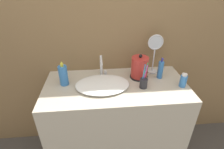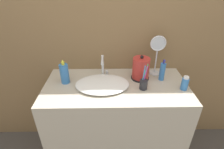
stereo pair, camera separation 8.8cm
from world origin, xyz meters
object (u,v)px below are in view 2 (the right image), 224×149
(shampoo_bottle, at_px, (185,83))
(toothbrush_cup, at_px, (144,84))
(faucet, at_px, (103,65))
(vanity_mirror, at_px, (157,52))
(lotion_bottle, at_px, (162,71))
(mouthwash_bottle, at_px, (64,73))
(electric_kettle, at_px, (141,69))

(shampoo_bottle, bearing_deg, toothbrush_cup, 177.78)
(faucet, bearing_deg, vanity_mirror, 4.28)
(toothbrush_cup, relative_size, vanity_mirror, 0.61)
(toothbrush_cup, distance_m, lotion_bottle, 0.22)
(toothbrush_cup, height_order, mouthwash_bottle, toothbrush_cup)
(mouthwash_bottle, bearing_deg, electric_kettle, 4.84)
(toothbrush_cup, xyz_separation_m, lotion_bottle, (0.18, 0.13, 0.03))
(faucet, distance_m, electric_kettle, 0.32)
(shampoo_bottle, bearing_deg, vanity_mirror, 124.49)
(electric_kettle, relative_size, vanity_mirror, 0.62)
(faucet, relative_size, vanity_mirror, 0.52)
(lotion_bottle, distance_m, shampoo_bottle, 0.20)
(toothbrush_cup, relative_size, lotion_bottle, 1.14)
(toothbrush_cup, height_order, vanity_mirror, vanity_mirror)
(faucet, xyz_separation_m, mouthwash_bottle, (-0.31, -0.10, -0.02))
(mouthwash_bottle, bearing_deg, shampoo_bottle, -6.95)
(faucet, bearing_deg, mouthwash_bottle, -161.63)
(shampoo_bottle, relative_size, mouthwash_bottle, 0.55)
(mouthwash_bottle, xyz_separation_m, vanity_mirror, (0.78, 0.14, 0.12))
(lotion_bottle, height_order, vanity_mirror, vanity_mirror)
(toothbrush_cup, bearing_deg, shampoo_bottle, -2.22)
(lotion_bottle, relative_size, shampoo_bottle, 1.65)
(shampoo_bottle, bearing_deg, lotion_bottle, 134.00)
(electric_kettle, bearing_deg, shampoo_bottle, -28.01)
(faucet, relative_size, mouthwash_bottle, 0.89)
(vanity_mirror, bearing_deg, lotion_bottle, -72.59)
(toothbrush_cup, xyz_separation_m, vanity_mirror, (0.14, 0.24, 0.16))
(electric_kettle, height_order, mouthwash_bottle, electric_kettle)
(lotion_bottle, bearing_deg, toothbrush_cup, -143.08)
(electric_kettle, bearing_deg, lotion_bottle, -7.59)
(mouthwash_bottle, bearing_deg, lotion_bottle, 2.11)
(faucet, distance_m, shampoo_bottle, 0.68)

